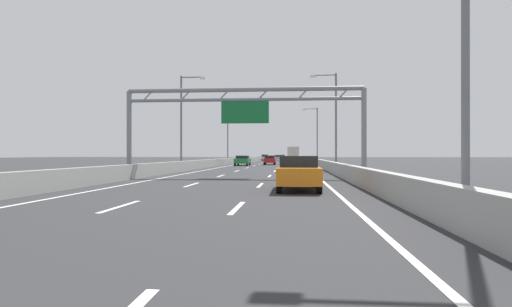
# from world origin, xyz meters

# --- Properties ---
(ground_plane) EXTENTS (260.00, 260.00, 0.00)m
(ground_plane) POSITION_xyz_m (0.00, 100.00, 0.00)
(ground_plane) COLOR #2D2D30
(lane_dash_left_1) EXTENTS (0.16, 3.00, 0.01)m
(lane_dash_left_1) POSITION_xyz_m (-1.80, 12.50, 0.01)
(lane_dash_left_1) COLOR white
(lane_dash_left_1) RESTS_ON ground_plane
(lane_dash_left_2) EXTENTS (0.16, 3.00, 0.01)m
(lane_dash_left_2) POSITION_xyz_m (-1.80, 21.50, 0.01)
(lane_dash_left_2) COLOR white
(lane_dash_left_2) RESTS_ON ground_plane
(lane_dash_left_3) EXTENTS (0.16, 3.00, 0.01)m
(lane_dash_left_3) POSITION_xyz_m (-1.80, 30.50, 0.01)
(lane_dash_left_3) COLOR white
(lane_dash_left_3) RESTS_ON ground_plane
(lane_dash_left_4) EXTENTS (0.16, 3.00, 0.01)m
(lane_dash_left_4) POSITION_xyz_m (-1.80, 39.50, 0.01)
(lane_dash_left_4) COLOR white
(lane_dash_left_4) RESTS_ON ground_plane
(lane_dash_left_5) EXTENTS (0.16, 3.00, 0.01)m
(lane_dash_left_5) POSITION_xyz_m (-1.80, 48.50, 0.01)
(lane_dash_left_5) COLOR white
(lane_dash_left_5) RESTS_ON ground_plane
(lane_dash_left_6) EXTENTS (0.16, 3.00, 0.01)m
(lane_dash_left_6) POSITION_xyz_m (-1.80, 57.50, 0.01)
(lane_dash_left_6) COLOR white
(lane_dash_left_6) RESTS_ON ground_plane
(lane_dash_left_7) EXTENTS (0.16, 3.00, 0.01)m
(lane_dash_left_7) POSITION_xyz_m (-1.80, 66.50, 0.01)
(lane_dash_left_7) COLOR white
(lane_dash_left_7) RESTS_ON ground_plane
(lane_dash_left_8) EXTENTS (0.16, 3.00, 0.01)m
(lane_dash_left_8) POSITION_xyz_m (-1.80, 75.50, 0.01)
(lane_dash_left_8) COLOR white
(lane_dash_left_8) RESTS_ON ground_plane
(lane_dash_left_9) EXTENTS (0.16, 3.00, 0.01)m
(lane_dash_left_9) POSITION_xyz_m (-1.80, 84.50, 0.01)
(lane_dash_left_9) COLOR white
(lane_dash_left_9) RESTS_ON ground_plane
(lane_dash_left_10) EXTENTS (0.16, 3.00, 0.01)m
(lane_dash_left_10) POSITION_xyz_m (-1.80, 93.50, 0.01)
(lane_dash_left_10) COLOR white
(lane_dash_left_10) RESTS_ON ground_plane
(lane_dash_left_11) EXTENTS (0.16, 3.00, 0.01)m
(lane_dash_left_11) POSITION_xyz_m (-1.80, 102.50, 0.01)
(lane_dash_left_11) COLOR white
(lane_dash_left_11) RESTS_ON ground_plane
(lane_dash_left_12) EXTENTS (0.16, 3.00, 0.01)m
(lane_dash_left_12) POSITION_xyz_m (-1.80, 111.50, 0.01)
(lane_dash_left_12) COLOR white
(lane_dash_left_12) RESTS_ON ground_plane
(lane_dash_left_13) EXTENTS (0.16, 3.00, 0.01)m
(lane_dash_left_13) POSITION_xyz_m (-1.80, 120.50, 0.01)
(lane_dash_left_13) COLOR white
(lane_dash_left_13) RESTS_ON ground_plane
(lane_dash_left_14) EXTENTS (0.16, 3.00, 0.01)m
(lane_dash_left_14) POSITION_xyz_m (-1.80, 129.50, 0.01)
(lane_dash_left_14) COLOR white
(lane_dash_left_14) RESTS_ON ground_plane
(lane_dash_left_15) EXTENTS (0.16, 3.00, 0.01)m
(lane_dash_left_15) POSITION_xyz_m (-1.80, 138.50, 0.01)
(lane_dash_left_15) COLOR white
(lane_dash_left_15) RESTS_ON ground_plane
(lane_dash_left_16) EXTENTS (0.16, 3.00, 0.01)m
(lane_dash_left_16) POSITION_xyz_m (-1.80, 147.50, 0.01)
(lane_dash_left_16) COLOR white
(lane_dash_left_16) RESTS_ON ground_plane
(lane_dash_left_17) EXTENTS (0.16, 3.00, 0.01)m
(lane_dash_left_17) POSITION_xyz_m (-1.80, 156.50, 0.01)
(lane_dash_left_17) COLOR white
(lane_dash_left_17) RESTS_ON ground_plane
(lane_dash_right_1) EXTENTS (0.16, 3.00, 0.01)m
(lane_dash_right_1) POSITION_xyz_m (1.80, 12.50, 0.01)
(lane_dash_right_1) COLOR white
(lane_dash_right_1) RESTS_ON ground_plane
(lane_dash_right_2) EXTENTS (0.16, 3.00, 0.01)m
(lane_dash_right_2) POSITION_xyz_m (1.80, 21.50, 0.01)
(lane_dash_right_2) COLOR white
(lane_dash_right_2) RESTS_ON ground_plane
(lane_dash_right_3) EXTENTS (0.16, 3.00, 0.01)m
(lane_dash_right_3) POSITION_xyz_m (1.80, 30.50, 0.01)
(lane_dash_right_3) COLOR white
(lane_dash_right_3) RESTS_ON ground_plane
(lane_dash_right_4) EXTENTS (0.16, 3.00, 0.01)m
(lane_dash_right_4) POSITION_xyz_m (1.80, 39.50, 0.01)
(lane_dash_right_4) COLOR white
(lane_dash_right_4) RESTS_ON ground_plane
(lane_dash_right_5) EXTENTS (0.16, 3.00, 0.01)m
(lane_dash_right_5) POSITION_xyz_m (1.80, 48.50, 0.01)
(lane_dash_right_5) COLOR white
(lane_dash_right_5) RESTS_ON ground_plane
(lane_dash_right_6) EXTENTS (0.16, 3.00, 0.01)m
(lane_dash_right_6) POSITION_xyz_m (1.80, 57.50, 0.01)
(lane_dash_right_6) COLOR white
(lane_dash_right_6) RESTS_ON ground_plane
(lane_dash_right_7) EXTENTS (0.16, 3.00, 0.01)m
(lane_dash_right_7) POSITION_xyz_m (1.80, 66.50, 0.01)
(lane_dash_right_7) COLOR white
(lane_dash_right_7) RESTS_ON ground_plane
(lane_dash_right_8) EXTENTS (0.16, 3.00, 0.01)m
(lane_dash_right_8) POSITION_xyz_m (1.80, 75.50, 0.01)
(lane_dash_right_8) COLOR white
(lane_dash_right_8) RESTS_ON ground_plane
(lane_dash_right_9) EXTENTS (0.16, 3.00, 0.01)m
(lane_dash_right_9) POSITION_xyz_m (1.80, 84.50, 0.01)
(lane_dash_right_9) COLOR white
(lane_dash_right_9) RESTS_ON ground_plane
(lane_dash_right_10) EXTENTS (0.16, 3.00, 0.01)m
(lane_dash_right_10) POSITION_xyz_m (1.80, 93.50, 0.01)
(lane_dash_right_10) COLOR white
(lane_dash_right_10) RESTS_ON ground_plane
(lane_dash_right_11) EXTENTS (0.16, 3.00, 0.01)m
(lane_dash_right_11) POSITION_xyz_m (1.80, 102.50, 0.01)
(lane_dash_right_11) COLOR white
(lane_dash_right_11) RESTS_ON ground_plane
(lane_dash_right_12) EXTENTS (0.16, 3.00, 0.01)m
(lane_dash_right_12) POSITION_xyz_m (1.80, 111.50, 0.01)
(lane_dash_right_12) COLOR white
(lane_dash_right_12) RESTS_ON ground_plane
(lane_dash_right_13) EXTENTS (0.16, 3.00, 0.01)m
(lane_dash_right_13) POSITION_xyz_m (1.80, 120.50, 0.01)
(lane_dash_right_13) COLOR white
(lane_dash_right_13) RESTS_ON ground_plane
(lane_dash_right_14) EXTENTS (0.16, 3.00, 0.01)m
(lane_dash_right_14) POSITION_xyz_m (1.80, 129.50, 0.01)
(lane_dash_right_14) COLOR white
(lane_dash_right_14) RESTS_ON ground_plane
(lane_dash_right_15) EXTENTS (0.16, 3.00, 0.01)m
(lane_dash_right_15) POSITION_xyz_m (1.80, 138.50, 0.01)
(lane_dash_right_15) COLOR white
(lane_dash_right_15) RESTS_ON ground_plane
(lane_dash_right_16) EXTENTS (0.16, 3.00, 0.01)m
(lane_dash_right_16) POSITION_xyz_m (1.80, 147.50, 0.01)
(lane_dash_right_16) COLOR white
(lane_dash_right_16) RESTS_ON ground_plane
(lane_dash_right_17) EXTENTS (0.16, 3.00, 0.01)m
(lane_dash_right_17) POSITION_xyz_m (1.80, 156.50, 0.01)
(lane_dash_right_17) COLOR white
(lane_dash_right_17) RESTS_ON ground_plane
(edge_line_left) EXTENTS (0.16, 176.00, 0.01)m
(edge_line_left) POSITION_xyz_m (-5.25, 88.00, 0.01)
(edge_line_left) COLOR white
(edge_line_left) RESTS_ON ground_plane
(edge_line_right) EXTENTS (0.16, 176.00, 0.01)m
(edge_line_right) POSITION_xyz_m (5.25, 88.00, 0.01)
(edge_line_right) COLOR white
(edge_line_right) RESTS_ON ground_plane
(barrier_left) EXTENTS (0.45, 220.00, 0.95)m
(barrier_left) POSITION_xyz_m (-6.90, 110.00, 0.47)
(barrier_left) COLOR #9E9E99
(barrier_left) RESTS_ON ground_plane
(barrier_right) EXTENTS (0.45, 220.00, 0.95)m
(barrier_right) POSITION_xyz_m (6.90, 110.00, 0.47)
(barrier_right) COLOR #9E9E99
(barrier_right) RESTS_ON ground_plane
(sign_gantry) EXTENTS (17.17, 0.36, 6.36)m
(sign_gantry) POSITION_xyz_m (0.01, 29.54, 4.87)
(sign_gantry) COLOR gray
(sign_gantry) RESTS_ON ground_plane
(streetlamp_right_near) EXTENTS (2.58, 0.28, 9.50)m
(streetlamp_right_near) POSITION_xyz_m (7.47, 10.87, 5.40)
(streetlamp_right_near) COLOR slate
(streetlamp_right_near) RESTS_ON ground_plane
(streetlamp_left_mid) EXTENTS (2.58, 0.28, 9.50)m
(streetlamp_left_mid) POSITION_xyz_m (-7.47, 41.18, 5.40)
(streetlamp_left_mid) COLOR slate
(streetlamp_left_mid) RESTS_ON ground_plane
(streetlamp_right_mid) EXTENTS (2.58, 0.28, 9.50)m
(streetlamp_right_mid) POSITION_xyz_m (7.47, 41.18, 5.40)
(streetlamp_right_mid) COLOR slate
(streetlamp_right_mid) RESTS_ON ground_plane
(streetlamp_left_far) EXTENTS (2.58, 0.28, 9.50)m
(streetlamp_left_far) POSITION_xyz_m (-7.47, 71.49, 5.40)
(streetlamp_left_far) COLOR slate
(streetlamp_left_far) RESTS_ON ground_plane
(streetlamp_right_far) EXTENTS (2.58, 0.28, 9.50)m
(streetlamp_right_far) POSITION_xyz_m (7.47, 71.49, 5.40)
(streetlamp_right_far) COLOR slate
(streetlamp_right_far) RESTS_ON ground_plane
(red_car) EXTENTS (1.71, 4.11, 1.40)m
(red_car) POSITION_xyz_m (0.03, 63.56, 0.73)
(red_car) COLOR red
(red_car) RESTS_ON ground_plane
(orange_car) EXTENTS (1.85, 4.22, 1.53)m
(orange_car) POSITION_xyz_m (3.72, 18.81, 0.79)
(orange_car) COLOR orange
(orange_car) RESTS_ON ground_plane
(silver_car) EXTENTS (1.70, 4.24, 1.40)m
(silver_car) POSITION_xyz_m (-0.11, 103.82, 0.72)
(silver_car) COLOR #A8ADB2
(silver_car) RESTS_ON ground_plane
(green_car) EXTENTS (1.89, 4.56, 1.41)m
(green_car) POSITION_xyz_m (-3.53, 58.28, 0.74)
(green_car) COLOR #1E7A38
(green_car) RESTS_ON ground_plane
(yellow_car) EXTENTS (1.84, 4.63, 1.37)m
(yellow_car) POSITION_xyz_m (3.56, 57.46, 0.72)
(yellow_car) COLOR yellow
(yellow_car) RESTS_ON ground_plane
(white_car) EXTENTS (1.72, 4.63, 1.52)m
(white_car) POSITION_xyz_m (-3.38, 104.60, 0.77)
(white_car) COLOR silver
(white_car) RESTS_ON ground_plane
(black_car) EXTENTS (1.71, 4.13, 1.41)m
(black_car) POSITION_xyz_m (0.21, 138.78, 0.73)
(black_car) COLOR black
(black_car) RESTS_ON ground_plane
(box_truck) EXTENTS (2.32, 8.53, 3.10)m
(box_truck) POSITION_xyz_m (3.67, 86.93, 1.70)
(box_truck) COLOR #194799
(box_truck) RESTS_ON ground_plane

